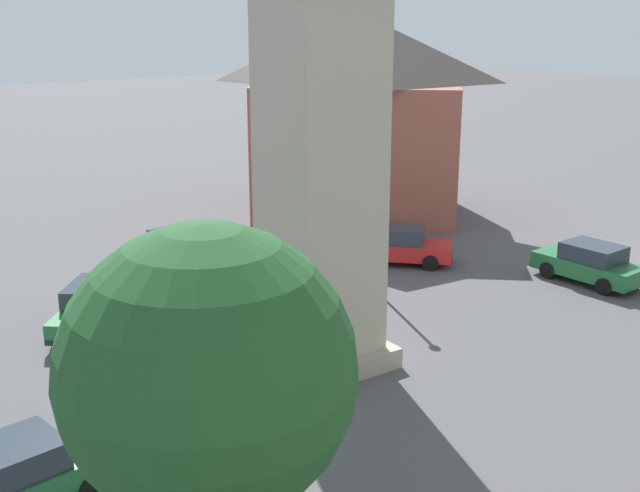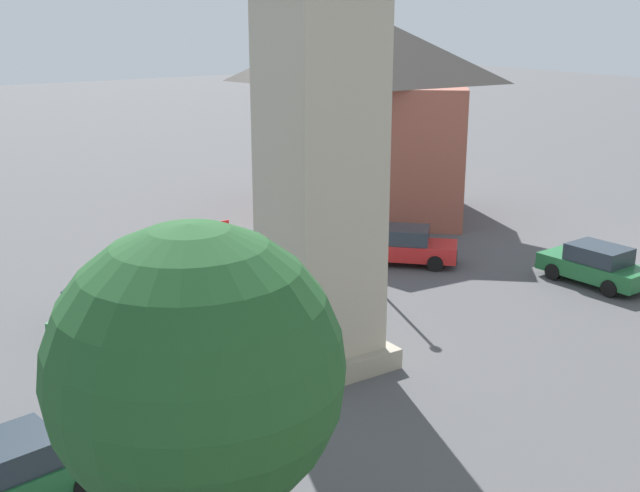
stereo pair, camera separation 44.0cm
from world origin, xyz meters
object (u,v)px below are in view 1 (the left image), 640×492
Objects in this scene: building_hall_far at (358,114)px; road_sign at (219,246)px; car_black_far at (94,307)px; tree at (208,372)px; car_white_side at (589,263)px; car_blue_kerb at (15,477)px; lamp_post at (380,203)px; car_red_corner at (178,248)px; car_silver_kerb at (400,245)px; pedestrian at (299,271)px.

road_sign is at bearing -148.63° from building_hall_far.
tree is at bearing -101.20° from car_black_far.
car_white_side is 0.33× the size of building_hall_far.
car_blue_kerb and car_black_far have the same top height.
lamp_post is (-6.79, -10.18, -1.65)m from building_hall_far.
tree is at bearing -113.33° from car_red_corner.
car_blue_kerb is 16.59m from car_red_corner.
building_hall_far is (-0.57, 13.83, 4.29)m from car_white_side.
car_silver_kerb is at bearing -32.54° from car_red_corner.
car_silver_kerb is at bearing 25.60° from car_blue_kerb.
car_silver_kerb is at bearing -115.52° from building_hall_far.
lamp_post reaches higher than car_black_far.
car_silver_kerb is 0.96× the size of car_red_corner.
car_black_far is at bearing -174.43° from road_sign.
tree is at bearing -138.76° from lamp_post.
road_sign reaches higher than car_silver_kerb.
car_black_far is 18.68m from building_hall_far.
pedestrian is at bearing 31.68° from car_blue_kerb.
car_red_corner is at bearing 122.56° from lamp_post.
building_hall_far is (16.52, 7.60, 4.29)m from car_black_far.
tree is (2.14, -4.77, 3.65)m from car_blue_kerb.
car_black_far is at bearing -137.95° from car_red_corner.
road_sign reaches higher than car_blue_kerb.
pedestrian is 3.78m from lamp_post.
car_black_far is (-12.77, 0.25, 0.00)m from car_silver_kerb.
car_silver_kerb is at bearing 10.87° from pedestrian.
pedestrian is (-5.70, -1.10, 0.25)m from car_silver_kerb.
car_black_far is 0.62× the size of tree.
lamp_post is at bearing -31.88° from road_sign.
car_red_corner is 8.95m from lamp_post.
car_black_far is 4.98m from road_sign.
car_blue_kerb is at bearing -154.40° from car_silver_kerb.
car_blue_kerb is 1.00× the size of car_red_corner.
road_sign is at bearing 43.52° from car_blue_kerb.
road_sign reaches higher than pedestrian.
lamp_post is at bearing -123.72° from building_hall_far.
pedestrian is at bearing 154.04° from car_white_side.
car_silver_kerb is 20.63m from tree.
car_red_corner and car_black_far have the same top height.
car_red_corner and car_white_side have the same top height.
road_sign is at bearing 151.36° from car_white_side.
car_red_corner is 0.85× the size of lamp_post.
tree is (-2.66, -13.44, 3.65)m from car_black_far.
car_blue_kerb is 1.02× the size of car_black_far.
building_hall_far is (3.75, 7.85, 4.29)m from car_silver_kerb.
pedestrian is 0.13× the size of building_hall_far.
tree is (-7.79, -18.07, 3.65)m from car_red_corner.
tree is at bearing -128.82° from pedestrian.
building_hall_far is (21.32, 16.27, 4.29)m from car_blue_kerb.
car_white_side is 8.63m from lamp_post.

